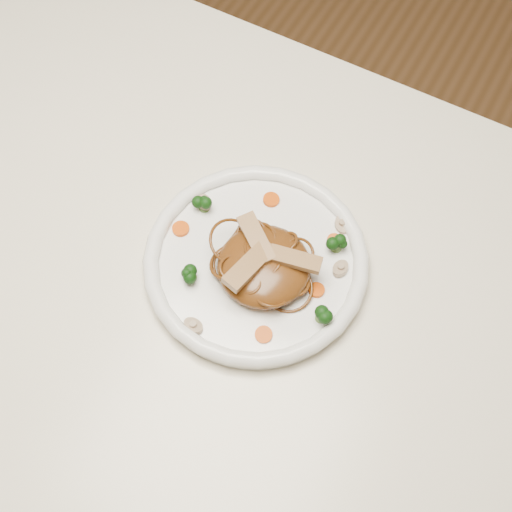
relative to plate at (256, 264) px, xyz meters
The scene contains 20 objects.
ground 0.76m from the plate, 160.89° to the right, with size 4.00×4.00×0.00m, color brown.
table 0.15m from the plate, 160.89° to the right, with size 1.20×0.80×0.75m.
plate is the anchor object (origin of this frame).
noodle_mound 0.03m from the plate, 28.39° to the right, with size 0.12×0.12×0.04m, color #613012.
chicken_a 0.07m from the plate, ahead, with size 0.06×0.02×0.01m, color tan.
chicken_b 0.05m from the plate, 116.24° to the left, with size 0.07×0.02×0.01m, color tan.
chicken_c 0.05m from the plate, 77.80° to the right, with size 0.07×0.02×0.01m, color tan.
broccoli_0 0.11m from the plate, 39.22° to the left, with size 0.03×0.03×0.03m, color #0F330A, non-canonical shape.
broccoli_1 0.10m from the plate, 159.86° to the left, with size 0.02×0.02×0.03m, color #0F330A, non-canonical shape.
broccoli_2 0.09m from the plate, 135.07° to the right, with size 0.02×0.02×0.03m, color #0F330A, non-canonical shape.
broccoli_3 0.11m from the plate, 15.94° to the right, with size 0.03×0.03×0.03m, color #0F330A, non-canonical shape.
carrot_0 0.10m from the plate, 45.03° to the left, with size 0.02×0.02×0.01m, color #EE4E08.
carrot_1 0.11m from the plate, behind, with size 0.02×0.02×0.01m, color #EE4E08.
carrot_2 0.08m from the plate, ahead, with size 0.02×0.02×0.01m, color #EE4E08.
carrot_3 0.09m from the plate, 106.35° to the left, with size 0.02×0.02×0.01m, color #EE4E08.
carrot_4 0.10m from the plate, 55.91° to the right, with size 0.02×0.02×0.01m, color #EE4E08.
mushroom_0 0.12m from the plate, 101.33° to the right, with size 0.03×0.03×0.01m, color beige.
mushroom_1 0.11m from the plate, 22.53° to the left, with size 0.03×0.03×0.01m, color beige.
mushroom_2 0.11m from the plate, 157.39° to the left, with size 0.02×0.02×0.01m, color beige.
mushroom_3 0.12m from the plate, 53.83° to the left, with size 0.03×0.03×0.01m, color beige.
Camera 1 is at (0.29, -0.32, 1.54)m, focal length 48.97 mm.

